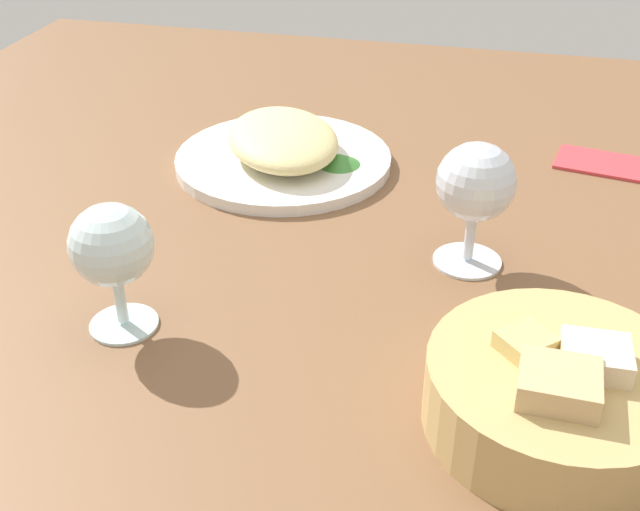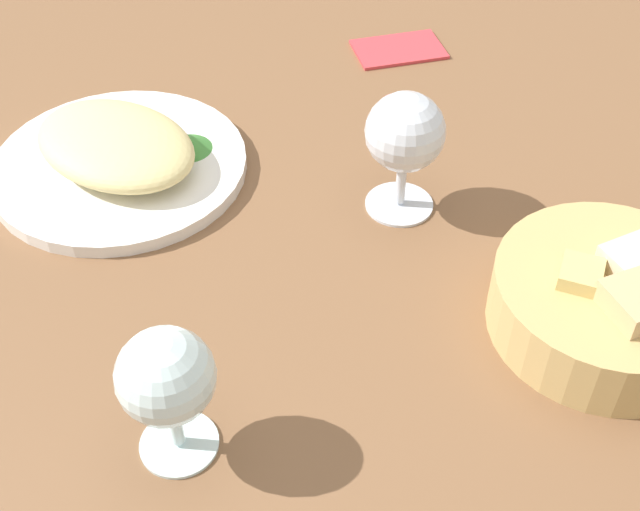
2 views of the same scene
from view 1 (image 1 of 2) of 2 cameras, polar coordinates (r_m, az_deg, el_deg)
The scene contains 8 objects.
ground_plane at distance 82.04cm, azimuth 1.20°, elevation -0.23°, with size 140.00×140.00×2.00cm, color brown.
plate at distance 98.82cm, azimuth -2.63°, elevation 6.82°, with size 26.37×26.37×1.40cm, color white.
omelette at distance 97.67cm, azimuth -2.67°, elevation 8.29°, with size 18.62×13.07×4.15cm, color beige.
lettuce_garnish at distance 95.73cm, azimuth 1.38°, elevation 6.89°, with size 5.11×5.11×1.36cm, color #3E8437.
bread_basket at distance 62.09cm, azimuth 16.60°, elevation -9.42°, with size 19.66×19.66×7.72cm.
wine_glass_near at distance 68.82cm, azimuth -14.60°, elevation 0.37°, with size 7.15×7.15×11.95cm.
wine_glass_far at distance 76.84cm, azimuth 11.03°, elevation 4.79°, with size 7.62×7.62×12.74cm.
folded_napkin at distance 104.84cm, azimuth 19.51°, elevation 6.30°, with size 11.00×7.00×0.80cm, color #CD3A41.
Camera 1 is at (67.74, 14.56, 42.92)cm, focal length 44.88 mm.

